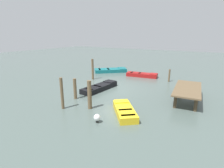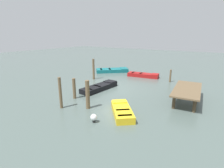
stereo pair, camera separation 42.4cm
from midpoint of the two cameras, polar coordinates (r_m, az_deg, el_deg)
The scene contains 12 objects.
ground_plane at distance 15.58m, azimuth 0.78°, elevation -1.24°, with size 80.00×80.00×0.00m, color #4C5B56.
dock_segment at distance 13.38m, azimuth 24.09°, elevation -1.89°, with size 4.38×2.15×0.95m.
rowboat_black at distance 15.08m, azimuth -3.22°, elevation -0.99°, with size 3.79×1.37×0.46m.
rowboat_red at distance 19.84m, azimuth 10.74°, elevation 2.90°, with size 1.51×3.48×0.46m.
rowboat_yellow at distance 10.54m, azimuth 4.44°, elevation -8.71°, with size 2.67×2.46×0.46m.
rowboat_teal at distance 22.08m, azimuth 0.64°, elevation 4.50°, with size 3.70×3.91×0.46m.
mooring_piling_far_right at distance 11.14m, azimuth -6.86°, elevation -3.46°, with size 0.26×0.26×1.85m, color brown.
mooring_piling_mid_left at distance 18.43m, azimuth -5.36°, elevation 4.84°, with size 0.22×0.22×2.14m, color brown.
mooring_piling_near_right at distance 11.49m, azimuth -15.42°, elevation -2.84°, with size 0.19×0.19×2.04m, color brown.
mooring_piling_center at distance 18.27m, azimuth 19.06°, elevation 2.51°, with size 0.17×0.17×1.26m, color brown.
mooring_piling_far_left at distance 13.09m, azimuth -11.28°, elevation -1.44°, with size 0.23×0.23×1.53m, color brown.
marker_buoy at distance 9.62m, azimuth -4.68°, elevation -10.80°, with size 0.36×0.36×0.48m.
Camera 2 is at (12.40, 8.22, 4.61)m, focal length 28.13 mm.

